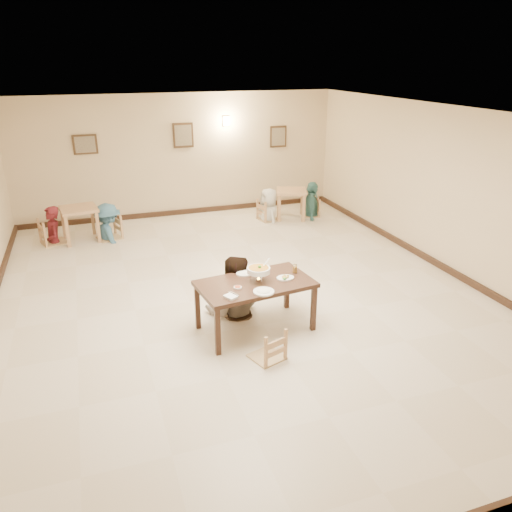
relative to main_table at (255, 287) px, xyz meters
name	(u,v)px	position (x,y,z in m)	size (l,w,h in m)	color
floor	(241,294)	(0.14, 1.19, -0.68)	(10.00, 10.00, 0.00)	beige
ceiling	(238,113)	(0.14, 1.19, 2.32)	(10.00, 10.00, 0.00)	white
wall_back	(180,156)	(0.14, 6.19, 0.82)	(10.00, 10.00, 0.00)	beige
wall_front	(445,396)	(0.14, -3.81, 0.82)	(10.00, 10.00, 0.00)	beige
wall_right	(446,190)	(4.14, 1.19, 0.82)	(10.00, 10.00, 0.00)	beige
baseboard_back	(183,212)	(0.14, 6.16, -0.62)	(8.00, 0.06, 0.12)	#331F15
baseboard_right	(435,262)	(4.11, 1.19, -0.62)	(0.06, 10.00, 0.12)	#331F15
picture_a	(85,144)	(-2.06, 6.14, 1.22)	(0.55, 0.04, 0.45)	#3E2A19
picture_b	(183,135)	(0.24, 6.14, 1.32)	(0.50, 0.04, 0.60)	#3E2A19
picture_c	(278,137)	(2.74, 6.14, 1.17)	(0.45, 0.04, 0.55)	#3E2A19
wall_sconce	(226,121)	(1.34, 6.15, 1.62)	(0.16, 0.05, 0.22)	#FFD88C
main_table	(255,287)	(0.00, 0.00, 0.00)	(1.73, 1.11, 0.77)	#3E2519
chair_far	(235,284)	(-0.11, 0.66, -0.23)	(0.43, 0.43, 0.91)	tan
chair_near	(267,330)	(-0.10, -0.78, -0.25)	(0.41, 0.41, 0.87)	tan
main_diner	(233,257)	(-0.15, 0.61, 0.27)	(0.92, 0.72, 1.90)	gray
curry_warmer	(259,270)	(0.05, 0.01, 0.26)	(0.37, 0.33, 0.30)	silver
rice_plate_far	(245,273)	(-0.05, 0.32, 0.09)	(0.27, 0.27, 0.06)	white
rice_plate_near	(264,291)	(0.00, -0.36, 0.10)	(0.29, 0.29, 0.07)	white
fried_plate	(285,278)	(0.45, -0.03, 0.10)	(0.26, 0.26, 0.06)	white
chili_dish	(238,287)	(-0.30, -0.11, 0.09)	(0.12, 0.12, 0.02)	white
napkin_cutlery	(231,297)	(-0.48, -0.36, 0.10)	(0.22, 0.27, 0.03)	white
drink_glass	(295,269)	(0.67, 0.12, 0.14)	(0.07, 0.07, 0.13)	white
bg_table_left	(79,214)	(-2.37, 4.92, -0.07)	(0.85, 0.85, 0.75)	tan
bg_table_right	(291,195)	(2.64, 4.95, -0.10)	(0.93, 0.93, 0.72)	tan
bg_chair_ll	(51,220)	(-2.95, 4.94, -0.16)	(0.49, 0.49, 1.04)	tan
bg_chair_lr	(107,217)	(-1.79, 4.84, -0.18)	(0.48, 0.48, 1.01)	tan
bg_chair_rl	(269,201)	(2.06, 4.98, -0.19)	(0.46, 0.46, 0.99)	tan
bg_chair_rr	(312,199)	(3.22, 4.96, -0.25)	(0.41, 0.41, 0.87)	tan
bg_diner_a	(49,207)	(-2.95, 4.94, 0.13)	(0.60, 0.39, 1.63)	maroon
bg_diner_b	(106,204)	(-1.79, 4.84, 0.12)	(1.04, 0.60, 1.60)	teal
bg_diner_c	(269,189)	(2.06, 4.98, 0.11)	(0.78, 0.51, 1.59)	silver
bg_diner_d	(313,182)	(3.22, 4.96, 0.19)	(1.03, 0.43, 1.75)	teal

